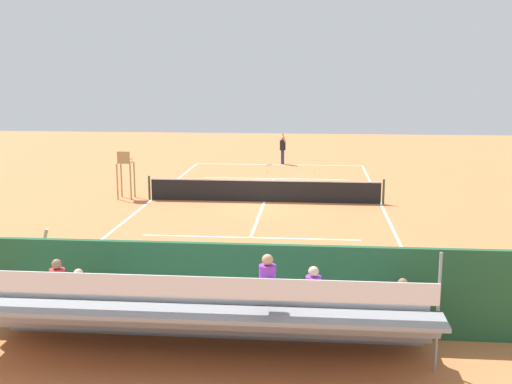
{
  "coord_description": "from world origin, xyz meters",
  "views": [
    {
      "loc": [
        -2.13,
        27.12,
        5.67
      ],
      "look_at": [
        0.0,
        4.0,
        1.2
      ],
      "focal_mm": 44.82,
      "sensor_mm": 36.0,
      "label": 1
    }
  ],
  "objects_px": {
    "tennis_ball_near": "(267,171)",
    "equipment_bag": "(275,315)",
    "tennis_net": "(264,190)",
    "tennis_player": "(283,147)",
    "tennis_ball_far": "(314,172)",
    "line_judge": "(40,267)",
    "tennis_racket": "(266,165)",
    "umpire_chair": "(125,169)",
    "courtside_bench": "(344,299)",
    "bleacher_stand": "(205,314)"
  },
  "relations": [
    {
      "from": "tennis_player",
      "to": "tennis_ball_near",
      "type": "relative_size",
      "value": 29.18
    },
    {
      "from": "equipment_bag",
      "to": "tennis_player",
      "type": "bearing_deg",
      "value": -87.46
    },
    {
      "from": "tennis_ball_near",
      "to": "umpire_chair",
      "type": "bearing_deg",
      "value": 54.96
    },
    {
      "from": "tennis_ball_far",
      "to": "bleacher_stand",
      "type": "bearing_deg",
      "value": 84.88
    },
    {
      "from": "tennis_player",
      "to": "tennis_racket",
      "type": "relative_size",
      "value": 3.32
    },
    {
      "from": "courtside_bench",
      "to": "tennis_racket",
      "type": "relative_size",
      "value": 3.1
    },
    {
      "from": "umpire_chair",
      "to": "tennis_racket",
      "type": "relative_size",
      "value": 3.69
    },
    {
      "from": "bleacher_stand",
      "to": "umpire_chair",
      "type": "bearing_deg",
      "value": -68.06
    },
    {
      "from": "umpire_chair",
      "to": "equipment_bag",
      "type": "bearing_deg",
      "value": 119.01
    },
    {
      "from": "tennis_net",
      "to": "umpire_chair",
      "type": "relative_size",
      "value": 4.81
    },
    {
      "from": "courtside_bench",
      "to": "tennis_racket",
      "type": "distance_m",
      "value": 24.34
    },
    {
      "from": "tennis_net",
      "to": "tennis_player",
      "type": "distance_m",
      "value": 11.34
    },
    {
      "from": "umpire_chair",
      "to": "tennis_player",
      "type": "distance_m",
      "value": 12.9
    },
    {
      "from": "tennis_ball_near",
      "to": "line_judge",
      "type": "bearing_deg",
      "value": 79.77
    },
    {
      "from": "tennis_racket",
      "to": "equipment_bag",
      "type": "bearing_deg",
      "value": 94.92
    },
    {
      "from": "tennis_player",
      "to": "tennis_ball_near",
      "type": "height_order",
      "value": "tennis_player"
    },
    {
      "from": "tennis_racket",
      "to": "line_judge",
      "type": "distance_m",
      "value": 24.09
    },
    {
      "from": "umpire_chair",
      "to": "tennis_ball_near",
      "type": "height_order",
      "value": "umpire_chair"
    },
    {
      "from": "equipment_bag",
      "to": "tennis_racket",
      "type": "xyz_separation_m",
      "value": [
        2.08,
        -24.19,
        -0.16
      ]
    },
    {
      "from": "tennis_net",
      "to": "umpire_chair",
      "type": "distance_m",
      "value": 6.25
    },
    {
      "from": "umpire_chair",
      "to": "tennis_racket",
      "type": "distance_m",
      "value": 12.03
    },
    {
      "from": "equipment_bag",
      "to": "bleacher_stand",
      "type": "bearing_deg",
      "value": 56.77
    },
    {
      "from": "tennis_net",
      "to": "line_judge",
      "type": "distance_m",
      "value": 13.73
    },
    {
      "from": "tennis_net",
      "to": "courtside_bench",
      "type": "bearing_deg",
      "value": 102.13
    },
    {
      "from": "bleacher_stand",
      "to": "tennis_ball_near",
      "type": "xyz_separation_m",
      "value": [
        0.55,
        -23.57,
        -0.88
      ]
    },
    {
      "from": "tennis_net",
      "to": "bleacher_stand",
      "type": "xyz_separation_m",
      "value": [
        -0.03,
        15.34,
        0.41
      ]
    },
    {
      "from": "tennis_racket",
      "to": "tennis_ball_near",
      "type": "relative_size",
      "value": 8.78
    },
    {
      "from": "umpire_chair",
      "to": "tennis_player",
      "type": "xyz_separation_m",
      "value": [
        -6.41,
        -11.19,
        -0.3
      ]
    },
    {
      "from": "tennis_player",
      "to": "line_judge",
      "type": "distance_m",
      "value": 24.76
    },
    {
      "from": "umpire_chair",
      "to": "tennis_player",
      "type": "height_order",
      "value": "umpire_chair"
    },
    {
      "from": "tennis_net",
      "to": "courtside_bench",
      "type": "relative_size",
      "value": 5.72
    },
    {
      "from": "umpire_chair",
      "to": "courtside_bench",
      "type": "xyz_separation_m",
      "value": [
        -9.05,
        13.4,
        -0.76
      ]
    },
    {
      "from": "tennis_ball_near",
      "to": "equipment_bag",
      "type": "bearing_deg",
      "value": 94.82
    },
    {
      "from": "umpire_chair",
      "to": "equipment_bag",
      "type": "xyz_separation_m",
      "value": [
        -7.5,
        13.53,
        -1.13
      ]
    },
    {
      "from": "tennis_player",
      "to": "tennis_racket",
      "type": "bearing_deg",
      "value": 28.44
    },
    {
      "from": "tennis_net",
      "to": "tennis_player",
      "type": "xyz_separation_m",
      "value": [
        -0.21,
        -11.32,
        0.51
      ]
    },
    {
      "from": "bleacher_stand",
      "to": "courtside_bench",
      "type": "distance_m",
      "value": 3.52
    },
    {
      "from": "bleacher_stand",
      "to": "tennis_racket",
      "type": "xyz_separation_m",
      "value": [
        0.81,
        -26.13,
        -0.9
      ]
    },
    {
      "from": "tennis_net",
      "to": "line_judge",
      "type": "height_order",
      "value": "line_judge"
    },
    {
      "from": "tennis_ball_near",
      "to": "tennis_ball_far",
      "type": "relative_size",
      "value": 1.0
    },
    {
      "from": "tennis_net",
      "to": "equipment_bag",
      "type": "distance_m",
      "value": 13.47
    },
    {
      "from": "equipment_bag",
      "to": "tennis_player",
      "type": "distance_m",
      "value": 24.76
    },
    {
      "from": "tennis_net",
      "to": "equipment_bag",
      "type": "height_order",
      "value": "tennis_net"
    },
    {
      "from": "equipment_bag",
      "to": "courtside_bench",
      "type": "bearing_deg",
      "value": -175.26
    },
    {
      "from": "tennis_player",
      "to": "tennis_ball_far",
      "type": "distance_m",
      "value": 3.78
    },
    {
      "from": "tennis_player",
      "to": "line_judge",
      "type": "bearing_deg",
      "value": 79.39
    },
    {
      "from": "bleacher_stand",
      "to": "line_judge",
      "type": "distance_m",
      "value": 4.96
    },
    {
      "from": "bleacher_stand",
      "to": "tennis_net",
      "type": "bearing_deg",
      "value": -89.88
    },
    {
      "from": "equipment_bag",
      "to": "tennis_player",
      "type": "xyz_separation_m",
      "value": [
        1.09,
        -24.72,
        0.84
      ]
    },
    {
      "from": "tennis_ball_far",
      "to": "line_judge",
      "type": "bearing_deg",
      "value": 73.0
    }
  ]
}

